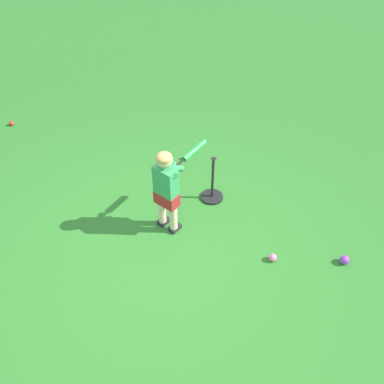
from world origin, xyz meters
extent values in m
plane|color=#2D7528|center=(0.00, 0.00, 0.00)|extent=(40.00, 40.00, 0.00)
cube|color=#232328|center=(-0.58, 0.21, 0.03)|extent=(0.15, 0.17, 0.05)
cylinder|color=beige|center=(-0.57, 0.19, 0.21)|extent=(0.09, 0.09, 0.34)
cube|color=#232328|center=(-0.44, 0.29, 0.03)|extent=(0.15, 0.17, 0.05)
cylinder|color=beige|center=(-0.43, 0.27, 0.21)|extent=(0.09, 0.09, 0.34)
cube|color=maroon|center=(-0.50, 0.23, 0.46)|extent=(0.31, 0.26, 0.16)
cube|color=#339351|center=(-0.50, 0.23, 0.71)|extent=(0.29, 0.25, 0.34)
sphere|color=beige|center=(-0.50, 0.23, 1.00)|extent=(0.17, 0.17, 0.17)
ellipsoid|color=tan|center=(-0.50, 0.22, 1.02)|extent=(0.24, 0.24, 0.11)
sphere|color=green|center=(-0.57, 0.35, 0.80)|extent=(0.04, 0.04, 0.04)
cylinder|color=black|center=(-0.61, 0.44, 0.81)|extent=(0.09, 0.14, 0.05)
cylinder|color=green|center=(-0.72, 0.65, 0.85)|extent=(0.22, 0.34, 0.11)
sphere|color=green|center=(-0.79, 0.80, 0.87)|extent=(0.07, 0.07, 0.07)
cylinder|color=#339351|center=(-0.58, 0.31, 0.81)|extent=(0.14, 0.31, 0.14)
cylinder|color=#339351|center=(-0.52, 0.34, 0.81)|extent=(0.31, 0.15, 0.14)
sphere|color=pink|center=(0.39, 1.11, 0.04)|extent=(0.09, 0.09, 0.09)
sphere|color=purple|center=(-1.63, 0.90, 0.04)|extent=(0.08, 0.08, 0.08)
sphere|color=purple|center=(0.71, 1.80, 0.05)|extent=(0.10, 0.10, 0.10)
sphere|color=red|center=(-3.47, -1.29, 0.04)|extent=(0.07, 0.07, 0.07)
cylinder|color=black|center=(-0.77, 0.91, 0.01)|extent=(0.28, 0.28, 0.03)
cylinder|color=black|center=(-0.77, 0.91, 0.31)|extent=(0.03, 0.03, 0.55)
cone|color=black|center=(-0.77, 0.91, 0.60)|extent=(0.07, 0.07, 0.04)
camera|label=1|loc=(2.73, -0.79, 3.58)|focal=39.16mm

